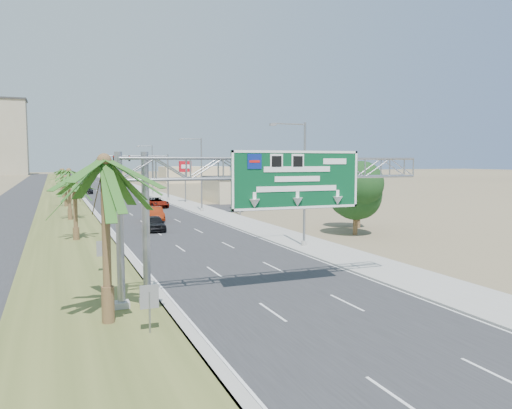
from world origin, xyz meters
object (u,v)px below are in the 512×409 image
at_px(pole_sign_red_far, 185,169).
at_px(pole_sign_red_near, 240,165).
at_px(palm_near, 104,162).
at_px(store_building, 260,189).
at_px(sign_gantry, 266,179).
at_px(car_mid_lane, 154,214).
at_px(pole_sign_blue, 241,168).
at_px(signal_mast, 156,173).
at_px(car_far, 88,190).
at_px(car_right_lane, 157,203).
at_px(car_left_lane, 155,223).

bearing_deg(pole_sign_red_far, pole_sign_red_near, -84.83).
distance_m(palm_near, store_building, 66.04).
relative_size(sign_gantry, car_mid_lane, 3.34).
bearing_deg(pole_sign_blue, store_building, 58.34).
bearing_deg(pole_sign_blue, pole_sign_red_near, -111.45).
xyz_separation_m(signal_mast, car_far, (-9.76, 23.90, -4.10)).
relative_size(car_far, pole_sign_blue, 0.64).
relative_size(signal_mast, pole_sign_blue, 1.29).
bearing_deg(pole_sign_blue, palm_near, -117.09).
height_order(sign_gantry, pole_sign_red_near, pole_sign_red_near).
distance_m(signal_mast, car_far, 26.14).
xyz_separation_m(car_right_lane, pole_sign_blue, (10.08, -8.46, 5.22)).
relative_size(store_building, pole_sign_red_far, 2.55).
relative_size(signal_mast, pole_sign_red_far, 1.46).
height_order(store_building, pole_sign_blue, pole_sign_blue).
distance_m(sign_gantry, pole_sign_blue, 43.80).
bearing_deg(signal_mast, car_left_lane, -101.18).
distance_m(car_left_lane, pole_sign_blue, 22.34).
relative_size(palm_near, pole_sign_blue, 1.04).
relative_size(car_right_lane, pole_sign_blue, 0.66).
height_order(car_right_lane, pole_sign_blue, pole_sign_blue).
xyz_separation_m(palm_near, car_far, (4.61, 87.88, -6.18)).
height_order(car_left_lane, pole_sign_blue, pole_sign_blue).
xyz_separation_m(palm_near, signal_mast, (14.37, 63.97, -2.08)).
distance_m(palm_near, car_far, 88.21).
xyz_separation_m(store_building, car_mid_lane, (-22.56, -22.52, -1.17)).
bearing_deg(car_right_lane, palm_near, -109.84).
distance_m(car_mid_lane, pole_sign_blue, 16.52).
xyz_separation_m(store_building, pole_sign_blue, (-9.00, -14.59, 3.96)).
xyz_separation_m(store_building, car_right_lane, (-19.08, -6.13, -1.26)).
distance_m(car_left_lane, pole_sign_red_near, 17.48).
bearing_deg(sign_gantry, store_building, 67.64).
relative_size(signal_mast, car_mid_lane, 2.05).
height_order(palm_near, car_far, palm_near).
xyz_separation_m(car_mid_lane, car_far, (-4.03, 52.40, -0.08)).
distance_m(car_right_lane, pole_sign_red_far, 10.49).
bearing_deg(car_far, car_mid_lane, -83.05).
height_order(signal_mast, car_mid_lane, signal_mast).
relative_size(store_building, car_right_lane, 3.39).
xyz_separation_m(signal_mast, pole_sign_red_far, (3.83, -5.02, 0.66)).
relative_size(car_left_lane, car_right_lane, 0.83).
bearing_deg(signal_mast, pole_sign_red_far, -52.65).
distance_m(sign_gantry, car_right_lane, 50.38).
bearing_deg(palm_near, signal_mast, 77.34).
bearing_deg(car_right_lane, pole_sign_blue, -46.70).
bearing_deg(car_right_lane, pole_sign_red_near, -66.72).
height_order(palm_near, signal_mast, palm_near).
height_order(sign_gantry, car_far, sign_gantry).
bearing_deg(car_far, store_building, -45.78).
distance_m(signal_mast, store_building, 18.08).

